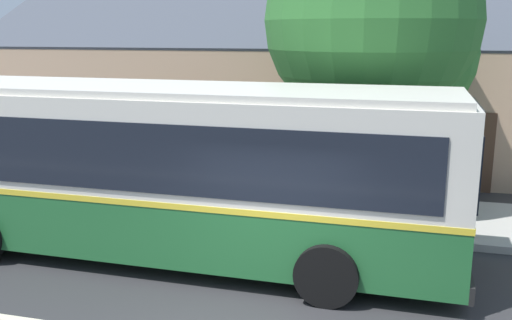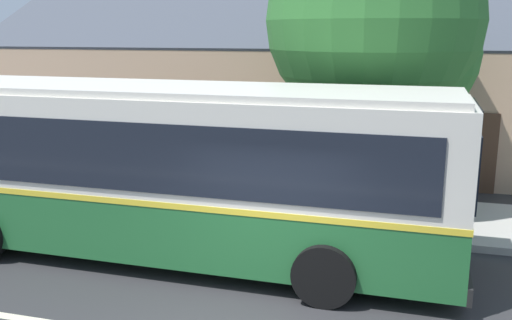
% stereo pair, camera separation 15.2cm
% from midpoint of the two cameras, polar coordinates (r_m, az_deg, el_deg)
% --- Properties ---
extents(sidewalk_far, '(60.00, 3.00, 0.15)m').
position_cam_midpoint_polar(sidewalk_far, '(13.29, 6.29, -5.11)').
color(sidewalk_far, '#ADAAA3').
rests_on(sidewalk_far, ground).
extents(community_building, '(23.89, 9.34, 6.86)m').
position_cam_midpoint_polar(community_building, '(20.26, 10.45, 6.35)').
color(community_building, tan).
rests_on(community_building, ground).
extents(transit_bus, '(11.00, 2.89, 3.19)m').
position_cam_midpoint_polar(transit_bus, '(10.66, -9.44, -0.55)').
color(transit_bus, '#236633').
rests_on(transit_bus, ground).
extents(street_tree_primary, '(4.79, 4.79, 6.76)m').
position_cam_midpoint_polar(street_tree_primary, '(13.30, 12.77, 12.69)').
color(street_tree_primary, '#4C3828').
rests_on(street_tree_primary, ground).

